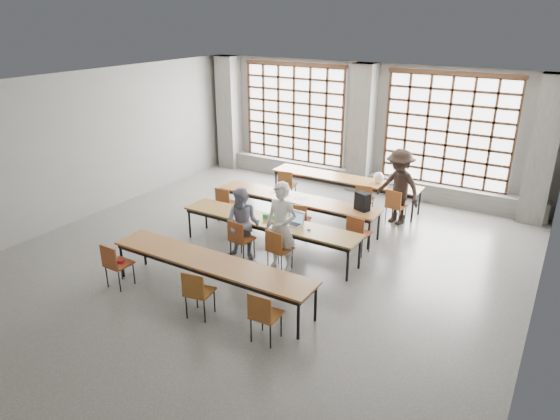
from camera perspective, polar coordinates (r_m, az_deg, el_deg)
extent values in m
plane|color=#4D4D4A|center=(10.25, -2.46, -5.93)|extent=(11.00, 11.00, 0.00)
plane|color=silver|center=(9.16, -2.82, 13.84)|extent=(11.00, 11.00, 0.00)
plane|color=slate|center=(14.31, 9.74, 9.32)|extent=(10.00, 0.00, 10.00)
plane|color=slate|center=(12.91, -21.63, 6.76)|extent=(0.00, 11.00, 11.00)
plane|color=slate|center=(8.13, 28.32, -2.72)|extent=(0.00, 11.00, 11.00)
cube|color=#565653|center=(16.22, -5.82, 10.97)|extent=(0.60, 0.55, 3.50)
cube|color=#565653|center=(14.05, 9.31, 9.12)|extent=(0.60, 0.55, 3.50)
cube|color=#565653|center=(13.13, 27.87, 5.99)|extent=(0.60, 0.55, 3.50)
cube|color=white|center=(15.20, 1.72, 10.92)|extent=(3.20, 0.02, 2.80)
cube|color=black|center=(15.13, 1.57, 10.87)|extent=(3.20, 0.05, 2.80)
cube|color=black|center=(15.47, 1.52, 5.59)|extent=(3.32, 0.07, 0.10)
cube|color=black|center=(14.92, 1.63, 16.34)|extent=(3.32, 0.07, 0.10)
cube|color=white|center=(13.63, 18.65, 8.53)|extent=(3.20, 0.02, 2.80)
cube|color=black|center=(13.55, 18.57, 8.47)|extent=(3.20, 0.05, 2.80)
cube|color=black|center=(13.93, 17.86, 2.67)|extent=(3.32, 0.07, 0.10)
cube|color=black|center=(13.32, 19.33, 14.53)|extent=(3.32, 0.07, 0.10)
cube|color=#565653|center=(14.52, 9.08, 3.39)|extent=(9.80, 0.35, 0.50)
cube|color=brown|center=(13.11, 7.39, 3.59)|extent=(4.00, 0.70, 0.04)
cube|color=black|center=(13.13, 7.38, 3.34)|extent=(3.90, 0.64, 0.08)
cylinder|color=black|center=(13.81, -0.47, 3.13)|extent=(0.05, 0.05, 0.69)
cylinder|color=black|center=(14.29, 0.74, 3.77)|extent=(0.05, 0.05, 0.69)
cylinder|color=black|center=(12.38, 14.89, 0.11)|extent=(0.05, 0.05, 0.69)
cylinder|color=black|center=(12.90, 15.65, 0.92)|extent=(0.05, 0.05, 0.69)
cube|color=brown|center=(11.61, 1.92, 1.34)|extent=(4.00, 0.70, 0.04)
cube|color=black|center=(11.63, 1.92, 1.07)|extent=(3.90, 0.64, 0.08)
cylinder|color=black|center=(12.50, -6.46, 0.95)|extent=(0.05, 0.05, 0.69)
cylinder|color=black|center=(12.94, -4.92, 1.73)|extent=(0.05, 0.05, 0.69)
cylinder|color=black|center=(10.77, 10.11, -2.80)|extent=(0.05, 0.05, 0.69)
cylinder|color=black|center=(11.27, 11.19, -1.73)|extent=(0.05, 0.05, 0.69)
cube|color=brown|center=(10.35, -1.29, -1.27)|extent=(4.00, 0.70, 0.04)
cube|color=black|center=(10.37, -1.28, -1.57)|extent=(3.90, 0.64, 0.08)
cylinder|color=black|center=(11.35, -10.29, -1.48)|extent=(0.05, 0.05, 0.69)
cylinder|color=black|center=(11.76, -8.46, -0.53)|extent=(0.05, 0.05, 0.69)
cylinder|color=black|center=(9.47, 7.72, -6.21)|extent=(0.05, 0.05, 0.69)
cylinder|color=black|center=(9.96, 9.07, -4.85)|extent=(0.05, 0.05, 0.69)
cube|color=brown|center=(8.80, -7.99, -5.85)|extent=(4.00, 0.70, 0.04)
cube|color=black|center=(8.83, -7.97, -6.19)|extent=(3.90, 0.64, 0.08)
cylinder|color=black|center=(10.01, -17.61, -5.52)|extent=(0.05, 0.05, 0.69)
cylinder|color=black|center=(10.35, -15.26, -4.31)|extent=(0.05, 0.05, 0.69)
cylinder|color=black|center=(7.85, 2.10, -12.46)|extent=(0.05, 0.05, 0.69)
cylinder|color=black|center=(8.28, 4.08, -10.50)|extent=(0.05, 0.05, 0.69)
cube|color=brown|center=(13.32, 0.86, 2.89)|extent=(0.49, 0.49, 0.04)
cube|color=brown|center=(13.07, 0.58, 3.58)|extent=(0.40, 0.10, 0.40)
cylinder|color=black|center=(13.39, 0.85, 1.98)|extent=(0.02, 0.02, 0.45)
cube|color=brown|center=(12.43, 9.67, 1.16)|extent=(0.48, 0.48, 0.04)
cube|color=brown|center=(12.17, 9.53, 1.87)|extent=(0.40, 0.09, 0.40)
cylinder|color=black|center=(12.51, 9.60, 0.20)|extent=(0.02, 0.02, 0.45)
cube|color=brown|center=(12.19, 13.15, 0.47)|extent=(0.48, 0.48, 0.04)
cube|color=brown|center=(11.94, 12.81, 1.23)|extent=(0.40, 0.09, 0.40)
cylinder|color=black|center=(12.27, 13.06, -0.51)|extent=(0.02, 0.02, 0.45)
cube|color=brown|center=(12.09, -6.01, 0.76)|extent=(0.43, 0.43, 0.04)
cube|color=brown|center=(11.86, -6.61, 1.50)|extent=(0.40, 0.04, 0.40)
cylinder|color=black|center=(12.17, -5.97, -0.23)|extent=(0.02, 0.02, 0.45)
cube|color=brown|center=(11.08, 2.33, -1.14)|extent=(0.51, 0.51, 0.04)
cube|color=brown|center=(10.81, 2.07, -0.41)|extent=(0.40, 0.12, 0.40)
cylinder|color=black|center=(11.17, 2.31, -2.21)|extent=(0.02, 0.02, 0.45)
cube|color=maroon|center=(10.54, 9.02, -2.65)|extent=(0.46, 0.46, 0.04)
cube|color=maroon|center=(10.28, 8.57, -1.86)|extent=(0.40, 0.07, 0.40)
cylinder|color=black|center=(10.63, 8.95, -3.76)|extent=(0.02, 0.02, 0.45)
cube|color=brown|center=(10.19, -4.35, -3.31)|extent=(0.45, 0.45, 0.04)
cube|color=brown|center=(9.96, -5.12, -2.50)|extent=(0.40, 0.06, 0.40)
cylinder|color=black|center=(10.29, -4.32, -4.44)|extent=(0.02, 0.02, 0.45)
cube|color=brown|center=(9.75, 0.00, -4.47)|extent=(0.47, 0.47, 0.04)
cube|color=brown|center=(9.51, -0.74, -3.65)|extent=(0.40, 0.08, 0.40)
cylinder|color=black|center=(9.85, 0.00, -5.64)|extent=(0.02, 0.02, 0.45)
cube|color=brown|center=(9.66, -17.93, -5.88)|extent=(0.43, 0.43, 0.04)
cube|color=brown|center=(9.45, -19.00, -5.09)|extent=(0.40, 0.04, 0.40)
cylinder|color=black|center=(9.76, -17.78, -7.05)|extent=(0.02, 0.02, 0.45)
cube|color=brown|center=(8.45, -9.16, -9.20)|extent=(0.48, 0.48, 0.04)
cube|color=brown|center=(8.19, -9.96, -8.47)|extent=(0.40, 0.10, 0.40)
cylinder|color=black|center=(8.57, -9.07, -10.49)|extent=(0.02, 0.02, 0.45)
cube|color=brown|center=(7.78, -1.60, -11.85)|extent=(0.44, 0.44, 0.04)
cube|color=brown|center=(7.51, -2.40, -11.13)|extent=(0.40, 0.05, 0.40)
cylinder|color=black|center=(7.91, -1.58, -13.21)|extent=(0.02, 0.02, 0.45)
imported|color=silver|center=(9.60, 0.15, -1.96)|extent=(0.67, 0.45, 1.79)
imported|color=#191E4D|center=(10.10, -4.24, -1.63)|extent=(0.85, 0.72, 1.51)
imported|color=black|center=(12.08, 13.41, 2.58)|extent=(1.34, 1.04, 1.82)
cube|color=#B9B9BF|center=(10.12, 1.50, -1.64)|extent=(0.37, 0.28, 0.02)
cube|color=black|center=(10.11, 1.47, -1.60)|extent=(0.31, 0.20, 0.00)
cube|color=#B9B9BF|center=(10.18, 1.93, -0.76)|extent=(0.36, 0.09, 0.26)
cube|color=#84ADE5|center=(10.18, 1.90, -0.91)|extent=(0.31, 0.06, 0.21)
cube|color=#B1B1B6|center=(12.70, 13.06, 2.74)|extent=(0.44, 0.38, 0.02)
cube|color=black|center=(12.69, 13.07, 2.78)|extent=(0.35, 0.29, 0.00)
cube|color=#B1B1B6|center=(12.80, 13.05, 3.45)|extent=(0.36, 0.21, 0.26)
cube|color=#81AEE0|center=(12.79, 13.04, 3.33)|extent=(0.30, 0.17, 0.21)
ellipsoid|color=white|center=(9.89, 3.32, -2.20)|extent=(0.10, 0.07, 0.04)
cube|color=green|center=(10.41, -1.29, -0.73)|extent=(0.27, 0.16, 0.09)
cube|color=black|center=(10.17, -0.73, -1.52)|extent=(0.14, 0.09, 0.01)
cube|color=white|center=(11.93, -0.48, 2.03)|extent=(0.36, 0.33, 0.00)
cube|color=white|center=(11.70, 0.52, 1.63)|extent=(0.31, 0.24, 0.00)
cube|color=white|center=(11.56, 2.36, 1.35)|extent=(0.31, 0.23, 0.00)
cube|color=black|center=(10.94, 9.40, 0.98)|extent=(0.37, 0.31, 0.40)
ellipsoid|color=white|center=(12.79, 11.21, 3.66)|extent=(0.30, 0.27, 0.29)
cube|color=#B4162A|center=(9.64, -17.96, -5.61)|extent=(0.22, 0.15, 0.06)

